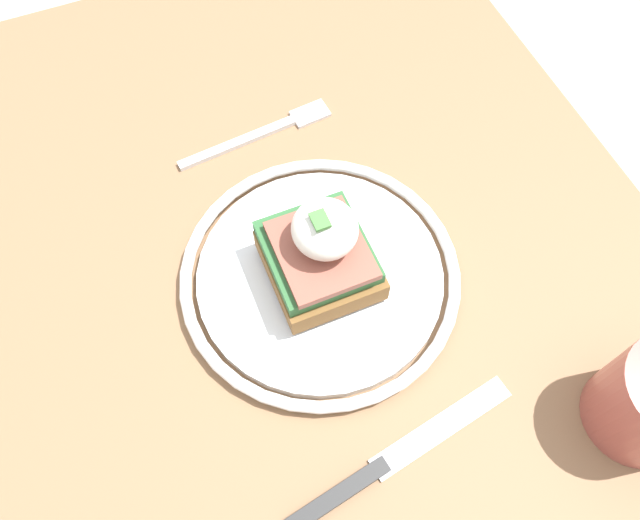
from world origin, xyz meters
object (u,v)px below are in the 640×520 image
at_px(plate, 320,275).
at_px(fork, 263,133).
at_px(sandwich, 321,252).
at_px(knife, 384,465).

relative_size(plate, fork, 1.50).
distance_m(plate, sandwich, 0.04).
relative_size(sandwich, knife, 0.46).
bearing_deg(plate, knife, -5.37).
distance_m(plate, knife, 0.16).
relative_size(plate, knife, 1.21).
bearing_deg(knife, fork, 175.79).
bearing_deg(knife, sandwich, 174.28).
height_order(plate, fork, plate).
xyz_separation_m(sandwich, fork, (-0.16, 0.01, -0.04)).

